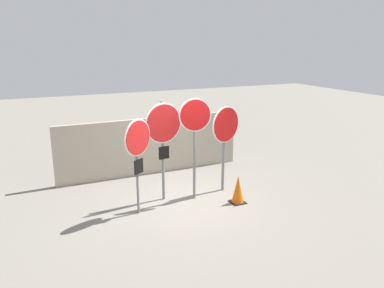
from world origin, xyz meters
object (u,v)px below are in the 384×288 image
stop_sign_1 (163,130)px  stop_sign_2 (195,125)px  stop_sign_0 (138,145)px  traffic_cone_0 (238,189)px  stop_sign_3 (225,131)px

stop_sign_1 → stop_sign_2: stop_sign_2 is taller
stop_sign_0 → stop_sign_1: bearing=-0.8°
stop_sign_1 → traffic_cone_0: bearing=-39.5°
traffic_cone_0 → stop_sign_3: bearing=84.3°
stop_sign_0 → stop_sign_3: stop_sign_3 is taller
stop_sign_2 → stop_sign_3: size_ratio=1.13×
stop_sign_1 → stop_sign_3: (1.59, -0.09, -0.15)m
stop_sign_2 → traffic_cone_0: size_ratio=3.67×
stop_sign_2 → stop_sign_0: bearing=-163.4°
stop_sign_1 → stop_sign_3: stop_sign_1 is taller
stop_sign_1 → stop_sign_3: 1.60m
stop_sign_3 → traffic_cone_0: size_ratio=3.26×
stop_sign_0 → stop_sign_2: size_ratio=0.87×
stop_sign_3 → traffic_cone_0: (-0.08, -0.79, -1.23)m
stop_sign_2 → stop_sign_3: bearing=18.5°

